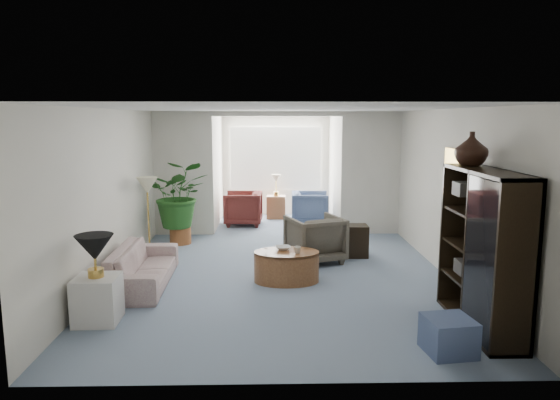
{
  "coord_description": "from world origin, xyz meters",
  "views": [
    {
      "loc": [
        -0.18,
        -7.27,
        2.37
      ],
      "look_at": [
        0.0,
        0.6,
        1.1
      ],
      "focal_mm": 32.78,
      "sensor_mm": 36.0,
      "label": 1
    }
  ],
  "objects_px": {
    "wingback_chair": "(315,239)",
    "sunroom_chair_blue": "(310,208)",
    "end_table": "(97,299)",
    "coffee_cup": "(297,250)",
    "coffee_bowl": "(283,248)",
    "coffee_table": "(287,267)",
    "framed_picture": "(454,166)",
    "floor_lamp": "(147,185)",
    "side_table_dark": "(354,241)",
    "sunroom_table": "(276,207)",
    "ottoman": "(449,336)",
    "cabinet_urn": "(471,149)",
    "sunroom_chair_maroon": "(243,208)",
    "sofa": "(143,266)",
    "table_lamp": "(94,248)",
    "entertainment_cabinet": "(483,250)",
    "plant_pot": "(180,235)"
  },
  "relations": [
    {
      "from": "ottoman",
      "to": "cabinet_urn",
      "type": "bearing_deg",
      "value": 63.26
    },
    {
      "from": "sunroom_chair_maroon",
      "to": "cabinet_urn",
      "type": "bearing_deg",
      "value": 32.59
    },
    {
      "from": "coffee_table",
      "to": "wingback_chair",
      "type": "bearing_deg",
      "value": 64.12
    },
    {
      "from": "cabinet_urn",
      "to": "sunroom_chair_maroon",
      "type": "distance_m",
      "value": 6.22
    },
    {
      "from": "coffee_bowl",
      "to": "sunroom_chair_maroon",
      "type": "bearing_deg",
      "value": 101.23
    },
    {
      "from": "coffee_cup",
      "to": "sunroom_chair_maroon",
      "type": "height_order",
      "value": "sunroom_chair_maroon"
    },
    {
      "from": "wingback_chair",
      "to": "side_table_dark",
      "type": "relative_size",
      "value": 1.54
    },
    {
      "from": "coffee_cup",
      "to": "side_table_dark",
      "type": "bearing_deg",
      "value": 53.86
    },
    {
      "from": "wingback_chair",
      "to": "sunroom_chair_blue",
      "type": "xyz_separation_m",
      "value": [
        0.16,
        2.98,
        -0.01
      ]
    },
    {
      "from": "ottoman",
      "to": "sunroom_table",
      "type": "xyz_separation_m",
      "value": [
        -1.65,
        7.12,
        0.09
      ]
    },
    {
      "from": "coffee_bowl",
      "to": "sunroom_table",
      "type": "distance_m",
      "value": 4.69
    },
    {
      "from": "side_table_dark",
      "to": "sunroom_table",
      "type": "distance_m",
      "value": 3.66
    },
    {
      "from": "wingback_chair",
      "to": "side_table_dark",
      "type": "distance_m",
      "value": 0.77
    },
    {
      "from": "side_table_dark",
      "to": "sunroom_table",
      "type": "bearing_deg",
      "value": 110.64
    },
    {
      "from": "end_table",
      "to": "coffee_cup",
      "type": "xyz_separation_m",
      "value": [
        2.41,
        1.35,
        0.23
      ]
    },
    {
      "from": "entertainment_cabinet",
      "to": "plant_pot",
      "type": "relative_size",
      "value": 4.51
    },
    {
      "from": "coffee_cup",
      "to": "end_table",
      "type": "bearing_deg",
      "value": -150.84
    },
    {
      "from": "floor_lamp",
      "to": "ottoman",
      "type": "xyz_separation_m",
      "value": [
        3.86,
        -3.68,
        -1.07
      ]
    },
    {
      "from": "floor_lamp",
      "to": "sunroom_chair_blue",
      "type": "bearing_deg",
      "value": 42.11
    },
    {
      "from": "sofa",
      "to": "sunroom_table",
      "type": "relative_size",
      "value": 3.47
    },
    {
      "from": "end_table",
      "to": "coffee_cup",
      "type": "height_order",
      "value": "coffee_cup"
    },
    {
      "from": "sunroom_chair_blue",
      "to": "framed_picture",
      "type": "bearing_deg",
      "value": -154.31
    },
    {
      "from": "table_lamp",
      "to": "framed_picture",
      "type": "bearing_deg",
      "value": 17.08
    },
    {
      "from": "floor_lamp",
      "to": "ottoman",
      "type": "distance_m",
      "value": 5.44
    },
    {
      "from": "end_table",
      "to": "side_table_dark",
      "type": "xyz_separation_m",
      "value": [
        3.47,
        2.8,
        0.0
      ]
    },
    {
      "from": "end_table",
      "to": "coffee_cup",
      "type": "bearing_deg",
      "value": 29.16
    },
    {
      "from": "cabinet_urn",
      "to": "sofa",
      "type": "bearing_deg",
      "value": 165.63
    },
    {
      "from": "coffee_bowl",
      "to": "coffee_cup",
      "type": "bearing_deg",
      "value": -45.0
    },
    {
      "from": "ottoman",
      "to": "plant_pot",
      "type": "bearing_deg",
      "value": 126.93
    },
    {
      "from": "cabinet_urn",
      "to": "sunroom_chair_maroon",
      "type": "relative_size",
      "value": 0.49
    },
    {
      "from": "end_table",
      "to": "side_table_dark",
      "type": "height_order",
      "value": "side_table_dark"
    },
    {
      "from": "framed_picture",
      "to": "entertainment_cabinet",
      "type": "bearing_deg",
      "value": -97.91
    },
    {
      "from": "floor_lamp",
      "to": "sunroom_chair_maroon",
      "type": "xyz_separation_m",
      "value": [
        1.47,
        2.68,
        -0.87
      ]
    },
    {
      "from": "sunroom_chair_maroon",
      "to": "floor_lamp",
      "type": "bearing_deg",
      "value": -25.87
    },
    {
      "from": "floor_lamp",
      "to": "coffee_cup",
      "type": "xyz_separation_m",
      "value": [
        2.45,
        -1.45,
        -0.75
      ]
    },
    {
      "from": "entertainment_cabinet",
      "to": "ottoman",
      "type": "bearing_deg",
      "value": -131.54
    },
    {
      "from": "coffee_bowl",
      "to": "entertainment_cabinet",
      "type": "bearing_deg",
      "value": -38.91
    },
    {
      "from": "floor_lamp",
      "to": "side_table_dark",
      "type": "bearing_deg",
      "value": 0.06
    },
    {
      "from": "entertainment_cabinet",
      "to": "framed_picture",
      "type": "bearing_deg",
      "value": 82.09
    },
    {
      "from": "entertainment_cabinet",
      "to": "sunroom_chair_maroon",
      "type": "xyz_separation_m",
      "value": [
        -2.98,
        5.71,
        -0.53
      ]
    },
    {
      "from": "coffee_bowl",
      "to": "end_table",
      "type": "bearing_deg",
      "value": -145.05
    },
    {
      "from": "sofa",
      "to": "table_lamp",
      "type": "relative_size",
      "value": 4.27
    },
    {
      "from": "table_lamp",
      "to": "entertainment_cabinet",
      "type": "height_order",
      "value": "entertainment_cabinet"
    },
    {
      "from": "table_lamp",
      "to": "end_table",
      "type": "bearing_deg",
      "value": 0.0
    },
    {
      "from": "wingback_chair",
      "to": "cabinet_urn",
      "type": "bearing_deg",
      "value": 106.64
    },
    {
      "from": "end_table",
      "to": "floor_lamp",
      "type": "distance_m",
      "value": 2.96
    },
    {
      "from": "framed_picture",
      "to": "floor_lamp",
      "type": "bearing_deg",
      "value": 163.68
    },
    {
      "from": "coffee_table",
      "to": "coffee_cup",
      "type": "xyz_separation_m",
      "value": [
        0.15,
        -0.1,
        0.27
      ]
    },
    {
      "from": "sunroom_table",
      "to": "coffee_cup",
      "type": "bearing_deg",
      "value": -87.3
    },
    {
      "from": "coffee_cup",
      "to": "entertainment_cabinet",
      "type": "bearing_deg",
      "value": -38.23
    }
  ]
}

